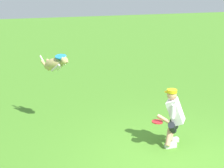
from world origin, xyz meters
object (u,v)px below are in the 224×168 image
dog (54,64)px  frisbee_flying (61,56)px  frisbee_held (157,122)px  person (174,116)px

dog → frisbee_flying: 0.30m
frisbee_flying → frisbee_held: frisbee_flying is taller
person → frisbee_held: bearing=38.4°
dog → frisbee_flying: size_ratio=3.38×
person → frisbee_held: size_ratio=5.40×
person → frisbee_flying: (2.08, -1.89, 1.08)m
person → frisbee_flying: frisbee_flying is taller
person → dog: dog is taller
dog → frisbee_flying: frisbee_flying is taller
dog → frisbee_held: size_ratio=3.86×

